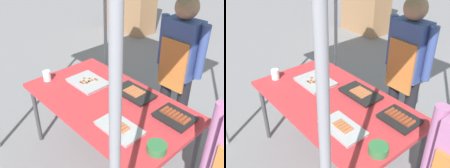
% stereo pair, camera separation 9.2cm
% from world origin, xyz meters
% --- Properties ---
extents(ground_plane, '(18.00, 18.00, 0.00)m').
position_xyz_m(ground_plane, '(0.00, 0.00, 0.00)').
color(ground_plane, slate).
extents(stall_table, '(1.60, 0.90, 0.75)m').
position_xyz_m(stall_table, '(0.00, 0.00, 0.70)').
color(stall_table, '#C63338').
rests_on(stall_table, ground).
extents(tray_grilled_sausages, '(0.37, 0.22, 0.05)m').
position_xyz_m(tray_grilled_sausages, '(0.37, -0.21, 0.77)').
color(tray_grilled_sausages, '#ADADB2').
rests_on(tray_grilled_sausages, stall_table).
extents(tray_meat_skewers, '(0.38, 0.29, 0.04)m').
position_xyz_m(tray_meat_skewers, '(-0.36, 0.04, 0.77)').
color(tray_meat_skewers, '#ADADB2').
rests_on(tray_meat_skewers, stall_table).
extents(tray_pork_links, '(0.31, 0.24, 0.05)m').
position_xyz_m(tray_pork_links, '(0.58, 0.22, 0.77)').
color(tray_pork_links, black).
rests_on(tray_pork_links, stall_table).
extents(tray_spring_rolls, '(0.38, 0.23, 0.05)m').
position_xyz_m(tray_spring_rolls, '(0.10, 0.24, 0.77)').
color(tray_spring_rolls, black).
rests_on(tray_spring_rolls, stall_table).
extents(condiment_bowl, '(0.14, 0.14, 0.06)m').
position_xyz_m(condiment_bowl, '(0.71, -0.17, 0.78)').
color(condiment_bowl, '#33723F').
rests_on(condiment_bowl, stall_table).
extents(drink_cup_near_edge, '(0.08, 0.08, 0.11)m').
position_xyz_m(drink_cup_near_edge, '(-0.69, -0.22, 0.80)').
color(drink_cup_near_edge, white).
rests_on(drink_cup_near_edge, stall_table).
extents(vendor_woman, '(0.52, 0.23, 1.61)m').
position_xyz_m(vendor_woman, '(0.21, 0.76, 0.96)').
color(vendor_woman, black).
rests_on(vendor_woman, ground).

